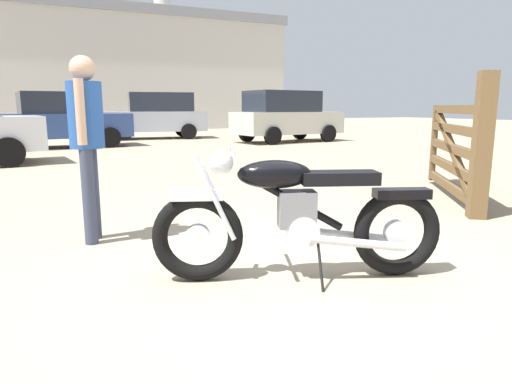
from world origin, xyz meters
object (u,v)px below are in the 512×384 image
Objects in this scene: timber_gate at (459,148)px; white_estate_far at (157,115)px; red_hatchback_near at (286,116)px; pale_sedan_back at (57,120)px; vintage_motorcycle at (297,217)px; bystander at (87,130)px.

white_estate_far is (-0.52, 13.83, 0.21)m from timber_gate.
timber_gate is 10.52m from red_hatchback_near.
red_hatchback_near reaches higher than pale_sedan_back.
vintage_motorcycle is 1.19× the size of bystander.
red_hatchback_near is at bearing 18.24° from timber_gate.
vintage_motorcycle is 0.92× the size of timber_gate.
red_hatchback_near is (7.41, -1.04, 0.08)m from pale_sedan_back.
vintage_motorcycle is 13.14m from red_hatchback_near.
pale_sedan_back is at bearing -73.89° from bystander.
red_hatchback_near is at bearing -97.95° from vintage_motorcycle.
white_estate_far is (2.76, 15.25, 0.47)m from vintage_motorcycle.
white_estate_far is at bearing 127.57° from red_hatchback_near.
vintage_motorcycle is 12.53m from pale_sedan_back.
vintage_motorcycle is at bearing -125.75° from red_hatchback_near.
white_estate_far reaches higher than pale_sedan_back.
vintage_motorcycle is 0.45× the size of pale_sedan_back.
bystander is at bearing 123.23° from timber_gate.
pale_sedan_back is 1.06× the size of white_estate_far.
vintage_motorcycle is 0.49× the size of red_hatchback_near.
timber_gate is 0.53× the size of red_hatchback_near.
red_hatchback_near is (3.67, -3.80, 0.00)m from white_estate_far.
vintage_motorcycle is 2.10m from bystander.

